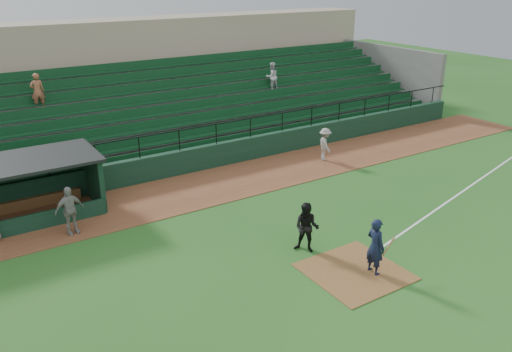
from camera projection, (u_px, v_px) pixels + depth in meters
ground at (335, 259)px, 17.86m from camera, size 90.00×90.00×0.00m
warning_track at (221, 184)px, 24.12m from camera, size 40.00×4.00×0.03m
home_plate_dirt at (355, 272)px, 17.08m from camera, size 3.00×3.00×0.03m
foul_line at (456, 196)px, 22.82m from camera, size 17.49×4.44×0.01m
stadium_structure at (148, 100)px, 29.90m from camera, size 38.00×13.08×6.40m
batter_at_plate at (375, 246)px, 16.70m from camera, size 1.03×0.72×1.94m
umpire at (307, 228)px, 18.04m from camera, size 1.09×1.12×1.82m
runner at (325, 144)px, 26.83m from camera, size 0.93×1.24×1.70m
dugout_player_a at (70, 210)px, 19.22m from camera, size 1.15×0.60×1.87m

